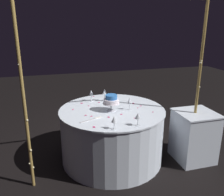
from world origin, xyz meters
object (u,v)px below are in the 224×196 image
(wine_glass_2, at_px, (114,120))
(wine_glass_4, at_px, (91,93))
(wine_glass_0, at_px, (105,92))
(main_table, at_px, (112,134))
(side_table, at_px, (194,136))
(wine_glass_3, at_px, (129,101))
(wine_glass_1, at_px, (138,116))
(cake_knife, at_px, (92,119))
(decorative_arch, at_px, (120,63))
(tiered_cake, at_px, (111,100))

(wine_glass_2, xyz_separation_m, wine_glass_4, (0.05, -1.01, 0.01))
(wine_glass_4, bearing_deg, wine_glass_2, 92.82)
(wine_glass_0, bearing_deg, main_table, 91.46)
(side_table, distance_m, wine_glass_0, 1.38)
(wine_glass_2, relative_size, wine_glass_3, 0.85)
(wine_glass_1, distance_m, cake_knife, 0.56)
(side_table, height_order, cake_knife, cake_knife)
(decorative_arch, distance_m, tiered_cake, 0.59)
(main_table, relative_size, wine_glass_4, 8.72)
(wine_glass_0, relative_size, wine_glass_4, 1.12)
(wine_glass_1, height_order, wine_glass_2, wine_glass_1)
(wine_glass_0, height_order, wine_glass_4, wine_glass_0)
(side_table, bearing_deg, decorative_arch, 0.10)
(main_table, xyz_separation_m, cake_knife, (0.32, 0.28, 0.37))
(main_table, distance_m, wine_glass_0, 0.62)
(tiered_cake, xyz_separation_m, wine_glass_4, (0.17, -0.47, -0.02))
(wine_glass_0, distance_m, wine_glass_4, 0.19)
(tiered_cake, height_order, cake_knife, tiered_cake)
(side_table, relative_size, wine_glass_0, 3.87)
(wine_glass_2, bearing_deg, wine_glass_0, -98.05)
(wine_glass_0, bearing_deg, wine_glass_3, 117.14)
(wine_glass_1, bearing_deg, wine_glass_4, -71.82)
(main_table, bearing_deg, wine_glass_3, 161.00)
(wine_glass_1, distance_m, wine_glass_4, 1.05)
(tiered_cake, xyz_separation_m, cake_knife, (0.30, 0.22, -0.14))
(main_table, distance_m, wine_glass_2, 0.77)
(wine_glass_0, relative_size, wine_glass_1, 1.18)
(wine_glass_2, bearing_deg, wine_glass_1, -177.40)
(decorative_arch, relative_size, wine_glass_4, 13.47)
(wine_glass_1, relative_size, wine_glass_3, 0.90)
(wine_glass_3, bearing_deg, wine_glass_2, 55.21)
(wine_glass_2, bearing_deg, decorative_arch, -117.95)
(decorative_arch, bearing_deg, wine_glass_0, -89.32)
(main_table, bearing_deg, side_table, 163.33)
(main_table, distance_m, tiered_cake, 0.51)
(wine_glass_0, bearing_deg, side_table, 147.61)
(tiered_cake, bearing_deg, wine_glass_1, 106.52)
(wine_glass_0, height_order, wine_glass_3, wine_glass_0)
(wine_glass_2, bearing_deg, side_table, -167.37)
(tiered_cake, bearing_deg, wine_glass_0, -92.05)
(wine_glass_2, bearing_deg, cake_knife, -61.23)
(tiered_cake, bearing_deg, decorative_arch, 94.85)
(wine_glass_1, height_order, cake_knife, wine_glass_1)
(decorative_arch, relative_size, main_table, 1.54)
(main_table, bearing_deg, wine_glass_1, 102.90)
(wine_glass_0, distance_m, wine_glass_2, 0.97)
(side_table, distance_m, wine_glass_4, 1.55)
(main_table, xyz_separation_m, wine_glass_2, (0.15, 0.59, 0.47))
(main_table, xyz_separation_m, tiered_cake, (0.02, 0.05, 0.51))
(tiered_cake, height_order, wine_glass_4, tiered_cake)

